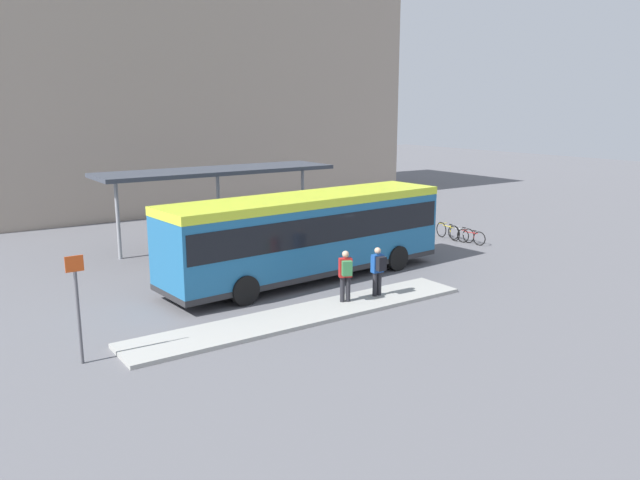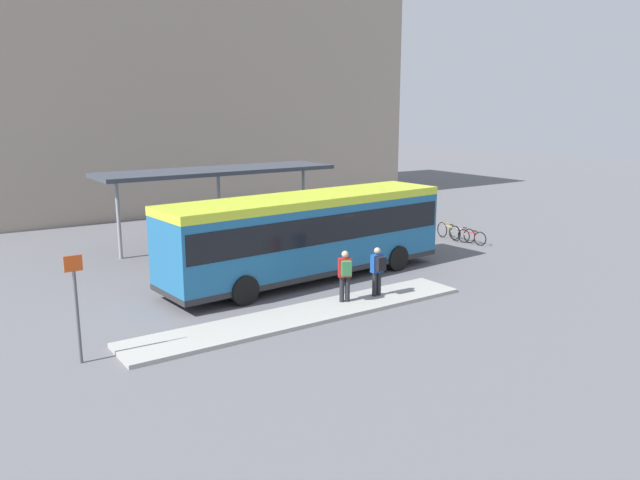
{
  "view_description": "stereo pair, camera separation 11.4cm",
  "coord_description": "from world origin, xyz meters",
  "px_view_note": "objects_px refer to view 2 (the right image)",
  "views": [
    {
      "loc": [
        -12.52,
        -18.85,
        6.38
      ],
      "look_at": [
        0.57,
        0.0,
        1.42
      ],
      "focal_mm": 35.0,
      "sensor_mm": 36.0,
      "label": 1
    },
    {
      "loc": [
        -12.42,
        -18.92,
        6.38
      ],
      "look_at": [
        0.57,
        0.0,
        1.42
      ],
      "focal_mm": 35.0,
      "sensor_mm": 36.0,
      "label": 2
    }
  ],
  "objects_px": {
    "pedestrian_companion": "(345,273)",
    "bicycle_red": "(472,237)",
    "bicycle_white": "(462,234)",
    "bicycle_yellow": "(449,231)",
    "platform_sign": "(77,304)",
    "pedestrian_waiting": "(378,268)",
    "city_bus": "(308,231)",
    "potted_planter_near_shelter": "(211,245)"
  },
  "relations": [
    {
      "from": "bicycle_yellow",
      "to": "platform_sign",
      "type": "bearing_deg",
      "value": 113.9
    },
    {
      "from": "pedestrian_companion",
      "to": "platform_sign",
      "type": "distance_m",
      "value": 8.3
    },
    {
      "from": "bicycle_yellow",
      "to": "city_bus",
      "type": "bearing_deg",
      "value": 109.97
    },
    {
      "from": "bicycle_yellow",
      "to": "bicycle_white",
      "type": "bearing_deg",
      "value": -159.89
    },
    {
      "from": "bicycle_white",
      "to": "potted_planter_near_shelter",
      "type": "relative_size",
      "value": 1.19
    },
    {
      "from": "pedestrian_waiting",
      "to": "bicycle_red",
      "type": "distance_m",
      "value": 10.06
    },
    {
      "from": "potted_planter_near_shelter",
      "to": "platform_sign",
      "type": "distance_m",
      "value": 10.53
    },
    {
      "from": "city_bus",
      "to": "bicycle_red",
      "type": "distance_m",
      "value": 9.82
    },
    {
      "from": "pedestrian_companion",
      "to": "bicycle_red",
      "type": "bearing_deg",
      "value": -45.6
    },
    {
      "from": "potted_planter_near_shelter",
      "to": "pedestrian_companion",
      "type": "bearing_deg",
      "value": -81.55
    },
    {
      "from": "bicycle_white",
      "to": "bicycle_yellow",
      "type": "relative_size",
      "value": 0.92
    },
    {
      "from": "pedestrian_companion",
      "to": "bicycle_red",
      "type": "height_order",
      "value": "pedestrian_companion"
    },
    {
      "from": "city_bus",
      "to": "bicycle_yellow",
      "type": "height_order",
      "value": "city_bus"
    },
    {
      "from": "bicycle_yellow",
      "to": "platform_sign",
      "type": "xyz_separation_m",
      "value": [
        -18.65,
        -5.38,
        1.17
      ]
    },
    {
      "from": "pedestrian_waiting",
      "to": "bicycle_white",
      "type": "relative_size",
      "value": 1.01
    },
    {
      "from": "bicycle_red",
      "to": "bicycle_white",
      "type": "distance_m",
      "value": 0.71
    },
    {
      "from": "bicycle_yellow",
      "to": "potted_planter_near_shelter",
      "type": "bearing_deg",
      "value": 86.39
    },
    {
      "from": "pedestrian_companion",
      "to": "bicycle_red",
      "type": "xyz_separation_m",
      "value": [
        10.45,
        4.03,
        -0.76
      ]
    },
    {
      "from": "pedestrian_waiting",
      "to": "potted_planter_near_shelter",
      "type": "distance_m",
      "value": 8.23
    },
    {
      "from": "bicycle_red",
      "to": "pedestrian_companion",
      "type": "bearing_deg",
      "value": 102.24
    },
    {
      "from": "pedestrian_companion",
      "to": "city_bus",
      "type": "bearing_deg",
      "value": 10.45
    },
    {
      "from": "city_bus",
      "to": "bicycle_white",
      "type": "xyz_separation_m",
      "value": [
        9.75,
        1.36,
        -1.49
      ]
    },
    {
      "from": "pedestrian_waiting",
      "to": "bicycle_red",
      "type": "xyz_separation_m",
      "value": [
        9.15,
        4.11,
        -0.73
      ]
    },
    {
      "from": "city_bus",
      "to": "pedestrian_companion",
      "type": "bearing_deg",
      "value": -106.74
    },
    {
      "from": "pedestrian_companion",
      "to": "bicycle_white",
      "type": "relative_size",
      "value": 1.04
    },
    {
      "from": "city_bus",
      "to": "potted_planter_near_shelter",
      "type": "distance_m",
      "value": 4.93
    },
    {
      "from": "bicycle_yellow",
      "to": "platform_sign",
      "type": "height_order",
      "value": "platform_sign"
    },
    {
      "from": "bicycle_yellow",
      "to": "potted_planter_near_shelter",
      "type": "xyz_separation_m",
      "value": [
        -11.52,
        2.33,
        0.33
      ]
    },
    {
      "from": "pedestrian_waiting",
      "to": "bicycle_white",
      "type": "bearing_deg",
      "value": -59.3
    },
    {
      "from": "potted_planter_near_shelter",
      "to": "city_bus",
      "type": "bearing_deg",
      "value": -66.37
    },
    {
      "from": "potted_planter_near_shelter",
      "to": "platform_sign",
      "type": "relative_size",
      "value": 0.49
    },
    {
      "from": "bicycle_red",
      "to": "bicycle_white",
      "type": "height_order",
      "value": "bicycle_white"
    },
    {
      "from": "bicycle_red",
      "to": "bicycle_white",
      "type": "bearing_deg",
      "value": -14.78
    },
    {
      "from": "bicycle_red",
      "to": "platform_sign",
      "type": "bearing_deg",
      "value": 93.12
    },
    {
      "from": "pedestrian_waiting",
      "to": "bicycle_yellow",
      "type": "height_order",
      "value": "pedestrian_waiting"
    },
    {
      "from": "pedestrian_companion",
      "to": "bicycle_red",
      "type": "relative_size",
      "value": 1.1
    },
    {
      "from": "bicycle_red",
      "to": "platform_sign",
      "type": "relative_size",
      "value": 0.55
    },
    {
      "from": "pedestrian_companion",
      "to": "bicycle_red",
      "type": "distance_m",
      "value": 11.22
    },
    {
      "from": "city_bus",
      "to": "pedestrian_waiting",
      "type": "height_order",
      "value": "city_bus"
    },
    {
      "from": "platform_sign",
      "to": "pedestrian_companion",
      "type": "bearing_deg",
      "value": -0.4
    },
    {
      "from": "potted_planter_near_shelter",
      "to": "bicycle_red",
      "type": "bearing_deg",
      "value": -17.85
    },
    {
      "from": "pedestrian_companion",
      "to": "bicycle_white",
      "type": "distance_m",
      "value": 11.56
    }
  ]
}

